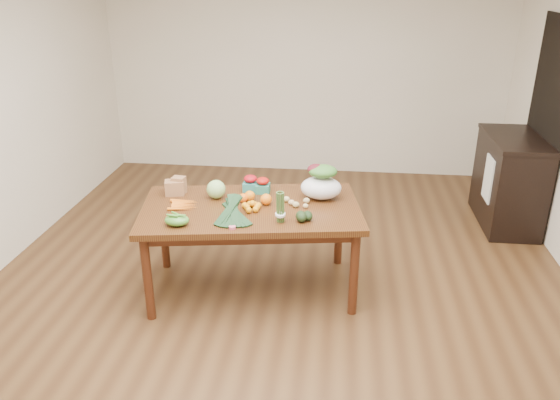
# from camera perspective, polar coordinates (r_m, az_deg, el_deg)

# --- Properties ---
(floor) EXTENTS (6.00, 6.00, 0.00)m
(floor) POSITION_cam_1_polar(r_m,az_deg,el_deg) (4.64, -0.24, -9.33)
(floor) COLOR brown
(floor) RESTS_ON ground
(room_walls) EXTENTS (5.02, 6.02, 2.70)m
(room_walls) POSITION_cam_1_polar(r_m,az_deg,el_deg) (4.08, -0.27, 6.89)
(room_walls) COLOR silver
(room_walls) RESTS_ON floor
(dining_table) EXTENTS (1.84, 1.21, 0.75)m
(dining_table) POSITION_cam_1_polar(r_m,az_deg,el_deg) (4.49, -2.98, -5.07)
(dining_table) COLOR #4F3012
(dining_table) RESTS_ON floor
(doorway_dark) EXTENTS (0.02, 1.00, 2.10)m
(doorway_dark) POSITION_cam_1_polar(r_m,az_deg,el_deg) (6.03, 25.98, 6.93)
(doorway_dark) COLOR black
(doorway_dark) RESTS_ON floor
(cabinet) EXTENTS (0.52, 1.02, 0.94)m
(cabinet) POSITION_cam_1_polar(r_m,az_deg,el_deg) (6.09, 22.81, 1.85)
(cabinet) COLOR black
(cabinet) RESTS_ON floor
(dish_towel) EXTENTS (0.02, 0.28, 0.45)m
(dish_towel) POSITION_cam_1_polar(r_m,az_deg,el_deg) (5.84, 20.93, 2.09)
(dish_towel) COLOR white
(dish_towel) RESTS_ON cabinet
(paper_bag) EXTENTS (0.23, 0.20, 0.15)m
(paper_bag) POSITION_cam_1_polar(r_m,az_deg,el_deg) (4.61, -10.96, 1.43)
(paper_bag) COLOR #A47749
(paper_bag) RESTS_ON dining_table
(cabbage) EXTENTS (0.15, 0.15, 0.15)m
(cabbage) POSITION_cam_1_polar(r_m,az_deg,el_deg) (4.48, -6.70, 1.12)
(cabbage) COLOR #ACD37A
(cabbage) RESTS_ON dining_table
(strawberry_basket_a) EXTENTS (0.13, 0.13, 0.11)m
(strawberry_basket_a) POSITION_cam_1_polar(r_m,az_deg,el_deg) (4.62, -3.11, 1.63)
(strawberry_basket_a) COLOR #B10B1B
(strawberry_basket_a) RESTS_ON dining_table
(strawberry_basket_b) EXTENTS (0.13, 0.13, 0.10)m
(strawberry_basket_b) POSITION_cam_1_polar(r_m,az_deg,el_deg) (4.57, -1.81, 1.42)
(strawberry_basket_b) COLOR #B91A0C
(strawberry_basket_b) RESTS_ON dining_table
(orange_a) EXTENTS (0.07, 0.07, 0.07)m
(orange_a) POSITION_cam_1_polar(r_m,az_deg,el_deg) (4.39, -3.88, 0.21)
(orange_a) COLOR orange
(orange_a) RESTS_ON dining_table
(orange_b) EXTENTS (0.09, 0.09, 0.09)m
(orange_b) POSITION_cam_1_polar(r_m,az_deg,el_deg) (4.41, -3.19, 0.43)
(orange_b) COLOR orange
(orange_b) RESTS_ON dining_table
(orange_c) EXTENTS (0.09, 0.09, 0.09)m
(orange_c) POSITION_cam_1_polar(r_m,az_deg,el_deg) (4.33, -1.47, 0.07)
(orange_c) COLOR orange
(orange_c) RESTS_ON dining_table
(mandarin_cluster) EXTENTS (0.21, 0.21, 0.08)m
(mandarin_cluster) POSITION_cam_1_polar(r_m,az_deg,el_deg) (4.25, -2.89, -0.50)
(mandarin_cluster) COLOR #FFA10F
(mandarin_cluster) RESTS_ON dining_table
(carrots) EXTENTS (0.25, 0.25, 0.03)m
(carrots) POSITION_cam_1_polar(r_m,az_deg,el_deg) (4.38, -10.00, -0.47)
(carrots) COLOR orange
(carrots) RESTS_ON dining_table
(snap_pea_bag) EXTENTS (0.18, 0.14, 0.08)m
(snap_pea_bag) POSITION_cam_1_polar(r_m,az_deg,el_deg) (4.06, -10.73, -2.07)
(snap_pea_bag) COLOR #509231
(snap_pea_bag) RESTS_ON dining_table
(kale_bunch) EXTENTS (0.38, 0.44, 0.16)m
(kale_bunch) POSITION_cam_1_polar(r_m,az_deg,el_deg) (4.02, -4.99, -1.35)
(kale_bunch) COLOR #16311C
(kale_bunch) RESTS_ON dining_table
(asparagus_bundle) EXTENTS (0.10, 0.13, 0.26)m
(asparagus_bundle) POSITION_cam_1_polar(r_m,az_deg,el_deg) (4.00, 0.04, -0.73)
(asparagus_bundle) COLOR #4D7736
(asparagus_bundle) RESTS_ON dining_table
(potato_a) EXTENTS (0.05, 0.04, 0.04)m
(potato_a) POSITION_cam_1_polar(r_m,az_deg,el_deg) (4.34, 1.21, -0.25)
(potato_a) COLOR #DAB57E
(potato_a) RESTS_ON dining_table
(potato_b) EXTENTS (0.06, 0.05, 0.05)m
(potato_b) POSITION_cam_1_polar(r_m,az_deg,el_deg) (4.29, 1.67, -0.48)
(potato_b) COLOR tan
(potato_b) RESTS_ON dining_table
(potato_c) EXTENTS (0.05, 0.05, 0.04)m
(potato_c) POSITION_cam_1_polar(r_m,az_deg,el_deg) (4.38, 2.79, -0.05)
(potato_c) COLOR tan
(potato_c) RESTS_ON dining_table
(potato_d) EXTENTS (0.05, 0.05, 0.05)m
(potato_d) POSITION_cam_1_polar(r_m,az_deg,el_deg) (4.40, 0.67, 0.10)
(potato_d) COLOR tan
(potato_d) RESTS_ON dining_table
(potato_e) EXTENTS (0.04, 0.04, 0.04)m
(potato_e) POSITION_cam_1_polar(r_m,az_deg,el_deg) (4.28, 2.68, -0.62)
(potato_e) COLOR #DCB97E
(potato_e) RESTS_ON dining_table
(avocado_a) EXTENTS (0.11, 0.14, 0.08)m
(avocado_a) POSITION_cam_1_polar(r_m,az_deg,el_deg) (4.05, 2.22, -1.73)
(avocado_a) COLOR black
(avocado_a) RESTS_ON dining_table
(avocado_b) EXTENTS (0.10, 0.12, 0.07)m
(avocado_b) POSITION_cam_1_polar(r_m,az_deg,el_deg) (4.08, 2.92, -1.64)
(avocado_b) COLOR black
(avocado_b) RESTS_ON dining_table
(salad_bag) EXTENTS (0.37, 0.30, 0.26)m
(salad_bag) POSITION_cam_1_polar(r_m,az_deg,el_deg) (4.43, 4.33, 1.72)
(salad_bag) COLOR white
(salad_bag) RESTS_ON dining_table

